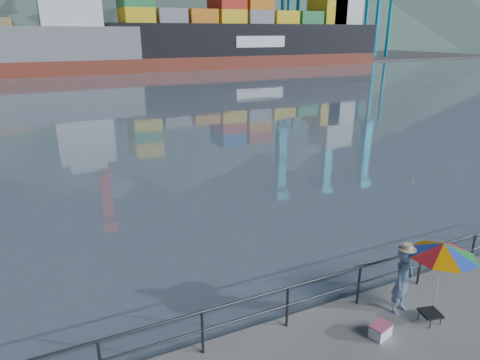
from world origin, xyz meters
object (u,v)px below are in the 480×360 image
object	(u,v)px
beach_umbrella	(443,250)
cooler_bag	(380,331)
container_ship	(258,34)
fisherman	(403,281)

from	to	relation	value
beach_umbrella	cooler_bag	bearing A→B (deg)	-177.41
beach_umbrella	container_ship	world-z (taller)	container_ship
fisherman	beach_umbrella	distance (m)	1.16
cooler_bag	container_ship	size ratio (longest dim) A/B	0.01
beach_umbrella	container_ship	bearing A→B (deg)	65.53
fisherman	beach_umbrella	size ratio (longest dim) A/B	0.84
fisherman	cooler_bag	distance (m)	1.35
beach_umbrella	cooler_bag	size ratio (longest dim) A/B	4.23
fisherman	container_ship	distance (m)	79.14
beach_umbrella	cooler_bag	xyz separation A→B (m)	(-1.65, -0.07, -1.57)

